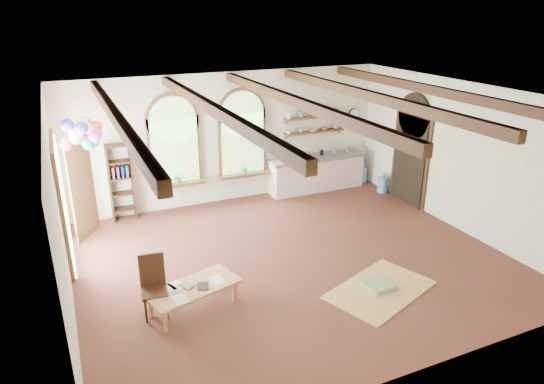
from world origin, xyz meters
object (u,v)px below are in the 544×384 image
kitchen_counter (316,173)px  side_chair (155,298)px  balloon_cluster (82,134)px  coffee_table (193,289)px

kitchen_counter → side_chair: 6.44m
side_chair → kitchen_counter: bearing=37.7°
kitchen_counter → balloon_cluster: balloon_cluster is taller
kitchen_counter → coffee_table: size_ratio=1.65×
kitchen_counter → coffee_table: (-4.50, -4.05, -0.10)m
side_chair → balloon_cluster: bearing=101.3°
kitchen_counter → balloon_cluster: (-5.70, -0.90, 1.86)m
balloon_cluster → coffee_table: bearing=-69.1°
coffee_table → kitchen_counter: bearing=42.0°
kitchen_counter → side_chair: side_chair is taller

